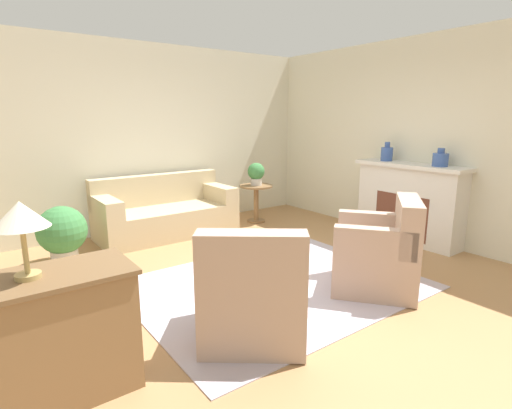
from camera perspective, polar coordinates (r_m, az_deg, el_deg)
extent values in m
plane|color=#AD7F51|center=(4.25, 2.84, -11.49)|extent=(16.00, 16.00, 0.00)
cube|color=beige|center=(6.48, -14.18, 9.20)|extent=(9.85, 0.12, 2.80)
cube|color=beige|center=(6.01, 23.76, 8.31)|extent=(0.12, 9.33, 2.80)
cube|color=#BCB2C1|center=(4.25, 2.84, -11.42)|extent=(2.84, 2.22, 0.01)
cube|color=#C6B289|center=(6.06, -12.55, -2.33)|extent=(1.98, 0.89, 0.42)
cube|color=#C6B289|center=(6.28, -14.03, 2.17)|extent=(1.98, 0.20, 0.45)
cube|color=#C6B289|center=(5.68, -20.65, -0.36)|extent=(0.24, 0.85, 0.25)
cube|color=#C6B289|center=(6.35, -5.45, 1.69)|extent=(0.24, 0.85, 0.25)
cube|color=olive|center=(5.74, -10.76, -4.95)|extent=(1.78, 0.05, 0.06)
cube|color=tan|center=(3.27, -0.43, -14.68)|extent=(1.10, 1.10, 0.44)
cube|color=tan|center=(2.82, -0.65, -8.86)|extent=(0.74, 0.64, 0.50)
cube|color=tan|center=(3.15, 5.45, -8.72)|extent=(0.57, 0.67, 0.27)
cube|color=tan|center=(3.17, -6.27, -8.59)|extent=(0.57, 0.67, 0.27)
cube|color=olive|center=(3.68, -0.23, -14.77)|extent=(0.58, 0.47, 0.06)
cube|color=tan|center=(4.27, 16.50, -8.55)|extent=(1.10, 1.10, 0.44)
cube|color=tan|center=(4.15, 20.91, -2.67)|extent=(0.74, 0.64, 0.50)
cube|color=tan|center=(4.47, 16.48, -2.80)|extent=(0.57, 0.67, 0.27)
cube|color=tan|center=(3.85, 16.57, -5.22)|extent=(0.57, 0.67, 0.27)
cube|color=olive|center=(4.35, 11.50, -10.62)|extent=(0.58, 0.47, 0.06)
cylinder|color=#C6B289|center=(4.32, 0.68, -6.97)|extent=(0.72, 0.72, 0.32)
cylinder|color=olive|center=(4.12, 0.07, -11.24)|extent=(0.05, 0.05, 0.12)
cylinder|color=olive|center=(4.37, 4.72, -9.84)|extent=(0.05, 0.05, 0.12)
cylinder|color=olive|center=(4.45, -3.31, -9.41)|extent=(0.05, 0.05, 0.12)
cylinder|color=olive|center=(4.68, 1.19, -8.25)|extent=(0.05, 0.05, 0.12)
cylinder|color=olive|center=(6.58, 0.02, 2.65)|extent=(0.54, 0.54, 0.03)
cylinder|color=olive|center=(6.64, 0.02, 0.01)|extent=(0.08, 0.08, 0.59)
cylinder|color=olive|center=(6.70, 0.02, -2.33)|extent=(0.30, 0.30, 0.03)
cube|color=silver|center=(5.97, 21.01, 0.25)|extent=(0.36, 1.47, 1.10)
cube|color=brown|center=(5.86, 19.98, -1.56)|extent=(0.02, 0.81, 0.60)
cube|color=silver|center=(5.87, 21.30, 5.24)|extent=(0.44, 1.57, 0.05)
cube|color=olive|center=(2.84, -28.81, -16.82)|extent=(1.11, 0.48, 0.81)
cube|color=brown|center=(2.68, -29.69, -9.42)|extent=(1.15, 0.52, 0.03)
cylinder|color=#38569E|center=(6.08, 18.18, 6.85)|extent=(0.16, 0.16, 0.19)
cylinder|color=#38569E|center=(6.07, 18.27, 8.12)|extent=(0.07, 0.07, 0.08)
cylinder|color=#38569E|center=(5.65, 24.84, 5.81)|extent=(0.19, 0.19, 0.17)
cylinder|color=#38569E|center=(5.64, 24.95, 6.99)|extent=(0.09, 0.09, 0.07)
cylinder|color=beige|center=(6.57, 0.02, 3.26)|extent=(0.18, 0.18, 0.11)
sphere|color=#3D7F42|center=(6.54, 0.02, 4.76)|extent=(0.28, 0.28, 0.28)
cylinder|color=beige|center=(5.36, -25.65, -6.67)|extent=(0.31, 0.31, 0.17)
sphere|color=#3D7F42|center=(5.26, -25.98, -3.29)|extent=(0.57, 0.57, 0.57)
cylinder|color=tan|center=(2.67, -29.76, -8.82)|extent=(0.14, 0.14, 0.03)
cylinder|color=tan|center=(2.62, -30.12, -5.72)|extent=(0.03, 0.03, 0.27)
cone|color=beige|center=(2.57, -30.63, -1.23)|extent=(0.30, 0.30, 0.15)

